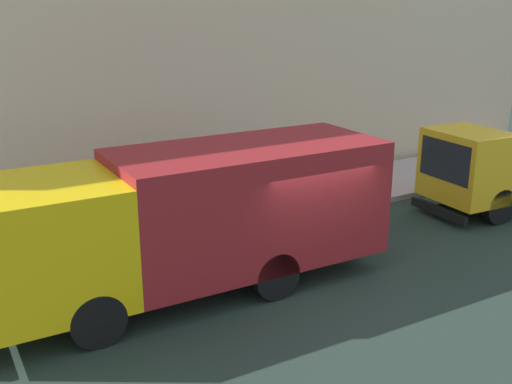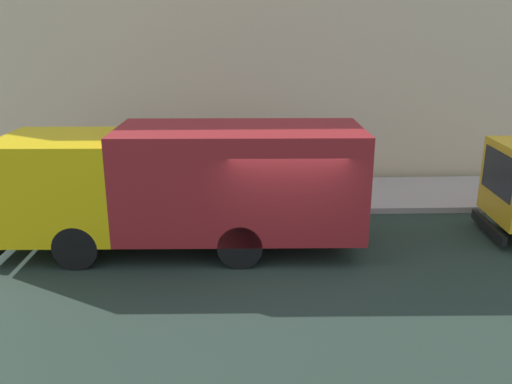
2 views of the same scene
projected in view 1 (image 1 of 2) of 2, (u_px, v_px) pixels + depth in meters
ground at (307, 280)px, 13.03m from camera, size 80.00×80.00×0.00m
sidewalk at (210, 214)px, 16.80m from camera, size 3.25×30.00×0.17m
building_facade at (171, 3)px, 16.87m from camera, size 0.50×30.00×11.35m
large_utility_truck at (192, 215)px, 12.07m from camera, size 2.68×8.38×2.92m
small_flatbed_truck at (495, 172)px, 17.14m from camera, size 2.46×5.50×2.40m
pedestrian_standing at (96, 196)px, 15.35m from camera, size 0.40×0.40×1.62m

